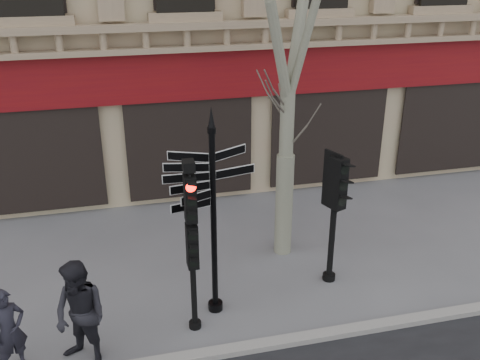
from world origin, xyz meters
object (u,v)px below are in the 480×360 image
object	(u,v)px
pedestrian_a	(9,331)
fingerpost	(213,181)
traffic_signal_main	(191,228)
traffic_signal_secondary	(335,196)
pedestrian_b	(81,316)

from	to	relation	value
pedestrian_a	fingerpost	bearing A→B (deg)	-20.30
fingerpost	pedestrian_a	bearing A→B (deg)	-170.23
traffic_signal_main	traffic_signal_secondary	bearing A→B (deg)	15.79
pedestrian_b	traffic_signal_secondary	bearing A→B (deg)	55.72
traffic_signal_main	traffic_signal_secondary	world-z (taller)	traffic_signal_main
traffic_signal_main	pedestrian_a	size ratio (longest dim) A/B	2.16
traffic_signal_main	fingerpost	bearing A→B (deg)	42.56
traffic_signal_main	pedestrian_a	world-z (taller)	traffic_signal_main
pedestrian_a	pedestrian_b	distance (m)	1.19
traffic_signal_secondary	pedestrian_b	distance (m)	5.31
fingerpost	traffic_signal_main	world-z (taller)	fingerpost
fingerpost	traffic_signal_secondary	xyz separation A→B (m)	(2.59, 0.44, -0.80)
traffic_signal_main	pedestrian_b	world-z (taller)	traffic_signal_main
fingerpost	pedestrian_a	world-z (taller)	fingerpost
fingerpost	pedestrian_b	distance (m)	3.18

